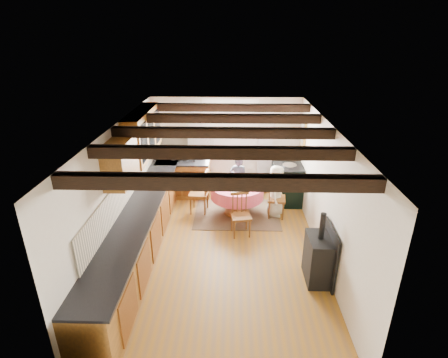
{
  "coord_description": "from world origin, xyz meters",
  "views": [
    {
      "loc": [
        0.17,
        -5.51,
        3.84
      ],
      "look_at": [
        0.0,
        0.8,
        1.15
      ],
      "focal_mm": 28.05,
      "sensor_mm": 36.0,
      "label": 1
    }
  ],
  "objects_px": {
    "dining_table": "(237,200)",
    "cast_iron_stove": "(320,247)",
    "chair_right": "(277,197)",
    "child_right": "(276,191)",
    "chair_near": "(241,215)",
    "cup": "(240,185)",
    "aga_range": "(286,181)",
    "child_far": "(238,180)",
    "chair_left": "(199,192)"
  },
  "relations": [
    {
      "from": "child_right",
      "to": "cup",
      "type": "height_order",
      "value": "child_right"
    },
    {
      "from": "dining_table",
      "to": "cup",
      "type": "xyz_separation_m",
      "value": [
        0.05,
        -0.09,
        0.4
      ]
    },
    {
      "from": "child_right",
      "to": "cast_iron_stove",
      "type": "bearing_deg",
      "value": -150.92
    },
    {
      "from": "child_right",
      "to": "dining_table",
      "type": "bearing_deg",
      "value": 107.47
    },
    {
      "from": "chair_right",
      "to": "cast_iron_stove",
      "type": "xyz_separation_m",
      "value": [
        0.44,
        -2.14,
        0.16
      ]
    },
    {
      "from": "chair_left",
      "to": "aga_range",
      "type": "height_order",
      "value": "chair_left"
    },
    {
      "from": "dining_table",
      "to": "cup",
      "type": "relative_size",
      "value": 12.14
    },
    {
      "from": "aga_range",
      "to": "cup",
      "type": "height_order",
      "value": "aga_range"
    },
    {
      "from": "child_far",
      "to": "child_right",
      "type": "distance_m",
      "value": 1.02
    },
    {
      "from": "chair_left",
      "to": "cast_iron_stove",
      "type": "relative_size",
      "value": 0.79
    },
    {
      "from": "dining_table",
      "to": "cast_iron_stove",
      "type": "height_order",
      "value": "cast_iron_stove"
    },
    {
      "from": "chair_left",
      "to": "child_far",
      "type": "distance_m",
      "value": 1.02
    },
    {
      "from": "chair_near",
      "to": "cup",
      "type": "distance_m",
      "value": 0.82
    },
    {
      "from": "chair_near",
      "to": "child_right",
      "type": "distance_m",
      "value": 1.17
    },
    {
      "from": "aga_range",
      "to": "child_far",
      "type": "distance_m",
      "value": 1.19
    },
    {
      "from": "chair_left",
      "to": "chair_right",
      "type": "relative_size",
      "value": 1.06
    },
    {
      "from": "chair_right",
      "to": "cast_iron_stove",
      "type": "bearing_deg",
      "value": -161.8
    },
    {
      "from": "chair_right",
      "to": "chair_near",
      "type": "bearing_deg",
      "value": 140.97
    },
    {
      "from": "chair_near",
      "to": "child_far",
      "type": "height_order",
      "value": "child_far"
    },
    {
      "from": "chair_left",
      "to": "cup",
      "type": "relative_size",
      "value": 10.27
    },
    {
      "from": "chair_left",
      "to": "child_far",
      "type": "xyz_separation_m",
      "value": [
        0.89,
        0.5,
        0.09
      ]
    },
    {
      "from": "aga_range",
      "to": "cup",
      "type": "xyz_separation_m",
      "value": [
        -1.14,
        -0.86,
        0.26
      ]
    },
    {
      "from": "chair_right",
      "to": "child_right",
      "type": "distance_m",
      "value": 0.14
    },
    {
      "from": "child_far",
      "to": "cup",
      "type": "bearing_deg",
      "value": 100.75
    },
    {
      "from": "chair_right",
      "to": "cup",
      "type": "bearing_deg",
      "value": 97.9
    },
    {
      "from": "cast_iron_stove",
      "to": "chair_right",
      "type": "bearing_deg",
      "value": 101.59
    },
    {
      "from": "dining_table",
      "to": "cast_iron_stove",
      "type": "distance_m",
      "value": 2.59
    },
    {
      "from": "cup",
      "to": "chair_near",
      "type": "bearing_deg",
      "value": -88.82
    },
    {
      "from": "dining_table",
      "to": "child_right",
      "type": "height_order",
      "value": "child_right"
    },
    {
      "from": "child_far",
      "to": "cup",
      "type": "xyz_separation_m",
      "value": [
        0.03,
        -0.69,
        0.16
      ]
    },
    {
      "from": "aga_range",
      "to": "dining_table",
      "type": "bearing_deg",
      "value": -147.14
    },
    {
      "from": "chair_near",
      "to": "cup",
      "type": "xyz_separation_m",
      "value": [
        -0.02,
        0.76,
        0.3
      ]
    },
    {
      "from": "cup",
      "to": "child_right",
      "type": "bearing_deg",
      "value": 6.51
    },
    {
      "from": "child_right",
      "to": "cup",
      "type": "relative_size",
      "value": 12.2
    },
    {
      "from": "cast_iron_stove",
      "to": "cup",
      "type": "distance_m",
      "value": 2.47
    },
    {
      "from": "chair_near",
      "to": "aga_range",
      "type": "height_order",
      "value": "aga_range"
    },
    {
      "from": "dining_table",
      "to": "child_right",
      "type": "relative_size",
      "value": 0.99
    },
    {
      "from": "chair_near",
      "to": "aga_range",
      "type": "bearing_deg",
      "value": 44.86
    },
    {
      "from": "chair_left",
      "to": "aga_range",
      "type": "relative_size",
      "value": 0.94
    },
    {
      "from": "aga_range",
      "to": "child_far",
      "type": "relative_size",
      "value": 0.9
    },
    {
      "from": "chair_near",
      "to": "aga_range",
      "type": "relative_size",
      "value": 0.85
    },
    {
      "from": "dining_table",
      "to": "chair_near",
      "type": "xyz_separation_m",
      "value": [
        0.07,
        -0.85,
        0.09
      ]
    },
    {
      "from": "chair_right",
      "to": "child_right",
      "type": "bearing_deg",
      "value": 18.26
    },
    {
      "from": "chair_near",
      "to": "child_far",
      "type": "bearing_deg",
      "value": 81.22
    },
    {
      "from": "aga_range",
      "to": "child_right",
      "type": "height_order",
      "value": "child_right"
    },
    {
      "from": "child_far",
      "to": "dining_table",
      "type": "bearing_deg",
      "value": 95.98
    },
    {
      "from": "chair_near",
      "to": "child_far",
      "type": "relative_size",
      "value": 0.76
    },
    {
      "from": "child_far",
      "to": "child_right",
      "type": "relative_size",
      "value": 1.0
    },
    {
      "from": "chair_near",
      "to": "chair_left",
      "type": "bearing_deg",
      "value": 123.84
    },
    {
      "from": "chair_right",
      "to": "aga_range",
      "type": "distance_m",
      "value": 0.91
    }
  ]
}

